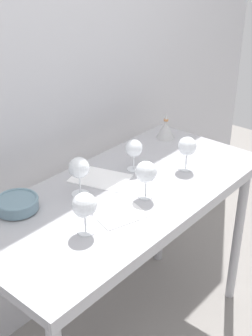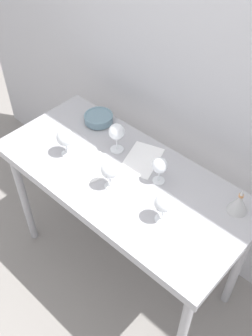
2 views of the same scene
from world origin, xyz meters
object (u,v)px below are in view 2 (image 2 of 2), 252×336
(wine_glass_near_center, at_px, (110,170))
(wine_glass_far_right, at_px, (160,166))
(tasting_sheet_lower, at_px, (142,160))
(wine_glass_far_left, at_px, (117,133))
(wine_glass_near_left, at_px, (65,138))
(decanter_funnel, at_px, (239,203))
(wine_glass_near_right, at_px, (164,204))
(tasting_bowl, at_px, (99,118))
(tasting_sheet_upper, at_px, (91,168))

(wine_glass_near_center, xyz_separation_m, wine_glass_far_right, (0.15, 0.19, -0.01))
(tasting_sheet_lower, bearing_deg, wine_glass_far_left, 173.64)
(wine_glass_near_left, relative_size, decanter_funnel, 1.16)
(wine_glass_near_right, distance_m, wine_glass_far_right, 0.24)
(tasting_sheet_lower, bearing_deg, wine_glass_near_right, -53.83)
(wine_glass_near_left, distance_m, wine_glass_far_right, 0.52)
(wine_glass_near_left, xyz_separation_m, tasting_bowl, (-0.07, 0.31, -0.08))
(wine_glass_near_right, distance_m, decanter_funnel, 0.37)
(wine_glass_near_center, height_order, decanter_funnel, wine_glass_near_center)
(wine_glass_near_center, distance_m, tasting_bowl, 0.53)
(wine_glass_far_left, xyz_separation_m, tasting_sheet_lower, (0.15, 0.03, -0.12))
(wine_glass_far_right, relative_size, decanter_funnel, 1.07)
(wine_glass_near_left, height_order, decanter_funnel, wine_glass_near_left)
(wine_glass_far_right, xyz_separation_m, tasting_sheet_upper, (-0.32, -0.17, -0.10))
(wine_glass_near_center, distance_m, decanter_funnel, 0.62)
(wine_glass_near_right, distance_m, wine_glass_far_left, 0.53)
(wine_glass_near_right, xyz_separation_m, wine_glass_far_right, (-0.17, 0.18, -0.01))
(wine_glass_near_left, distance_m, wine_glass_far_left, 0.27)
(wine_glass_near_right, distance_m, wine_glass_near_left, 0.66)
(wine_glass_near_left, xyz_separation_m, wine_glass_far_left, (0.17, 0.21, 0.01))
(tasting_sheet_lower, distance_m, decanter_funnel, 0.56)
(wine_glass_far_right, height_order, decanter_funnel, wine_glass_far_right)
(decanter_funnel, bearing_deg, wine_glass_near_left, -162.19)
(wine_glass_far_right, distance_m, tasting_sheet_upper, 0.37)
(wine_glass_far_left, height_order, decanter_funnel, wine_glass_far_left)
(wine_glass_far_left, bearing_deg, wine_glass_near_right, -23.06)
(tasting_sheet_lower, height_order, tasting_bowl, tasting_bowl)
(tasting_sheet_lower, relative_size, tasting_bowl, 1.47)
(wine_glass_near_right, distance_m, wine_glass_near_center, 0.32)
(wine_glass_near_center, relative_size, wine_glass_far_right, 1.09)
(tasting_sheet_lower, xyz_separation_m, tasting_bowl, (-0.40, 0.07, 0.03))
(tasting_sheet_upper, bearing_deg, wine_glass_near_center, 10.29)
(wine_glass_far_left, distance_m, tasting_sheet_upper, 0.23)
(tasting_bowl, bearing_deg, tasting_sheet_upper, -50.50)
(tasting_bowl, bearing_deg, wine_glass_far_right, -13.01)
(wine_glass_near_center, bearing_deg, tasting_bowl, 141.77)
(wine_glass_far_left, height_order, tasting_sheet_lower, wine_glass_far_left)
(wine_glass_near_right, relative_size, wine_glass_near_left, 0.98)
(wine_glass_far_left, bearing_deg, tasting_bowl, 157.35)
(wine_glass_near_left, bearing_deg, wine_glass_near_right, 0.14)
(wine_glass_far_left, xyz_separation_m, wine_glass_far_right, (0.32, -0.03, -0.02))
(wine_glass_far_right, bearing_deg, tasting_sheet_lower, 160.06)
(wine_glass_far_right, relative_size, tasting_bowl, 0.87)
(wine_glass_near_right, relative_size, wine_glass_far_right, 1.06)
(decanter_funnel, bearing_deg, tasting_bowl, 178.41)
(wine_glass_near_center, relative_size, decanter_funnel, 1.16)
(wine_glass_near_center, bearing_deg, tasting_sheet_upper, 172.50)
(wine_glass_far_right, xyz_separation_m, tasting_bowl, (-0.56, 0.13, -0.08))
(wine_glass_far_right, xyz_separation_m, decanter_funnel, (0.39, 0.10, -0.06))
(wine_glass_near_center, height_order, tasting_sheet_lower, wine_glass_near_center)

